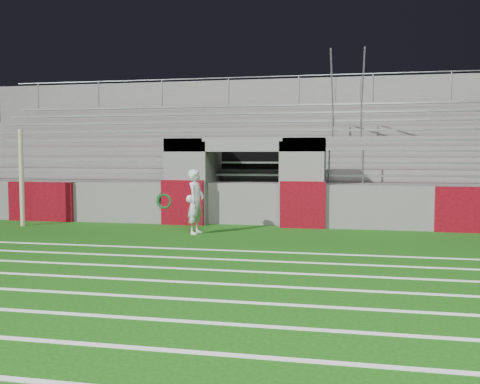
# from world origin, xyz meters

# --- Properties ---
(ground) EXTENTS (90.00, 90.00, 0.00)m
(ground) POSITION_xyz_m (0.00, 0.00, 0.00)
(ground) COLOR #12460B
(ground) RESTS_ON ground
(field_post) EXTENTS (0.13, 0.13, 2.85)m
(field_post) POSITION_xyz_m (-6.39, 1.80, 1.43)
(field_post) COLOR tan
(field_post) RESTS_ON ground
(field_markings) EXTENTS (28.00, 8.09, 0.01)m
(field_markings) POSITION_xyz_m (0.00, -5.00, 0.01)
(field_markings) COLOR white
(field_markings) RESTS_ON ground
(stadium_structure) EXTENTS (26.00, 8.48, 5.42)m
(stadium_structure) POSITION_xyz_m (0.00, 7.97, 1.49)
(stadium_structure) COLOR #585553
(stadium_structure) RESTS_ON ground
(goalkeeper_with_ball) EXTENTS (0.48, 0.67, 1.72)m
(goalkeeper_with_ball) POSITION_xyz_m (-0.89, 1.28, 0.86)
(goalkeeper_with_ball) COLOR silver
(goalkeeper_with_ball) RESTS_ON ground
(hose_coil) EXTENTS (0.55, 0.15, 0.55)m
(hose_coil) POSITION_xyz_m (-2.35, 2.93, 0.73)
(hose_coil) COLOR #0D4216
(hose_coil) RESTS_ON ground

